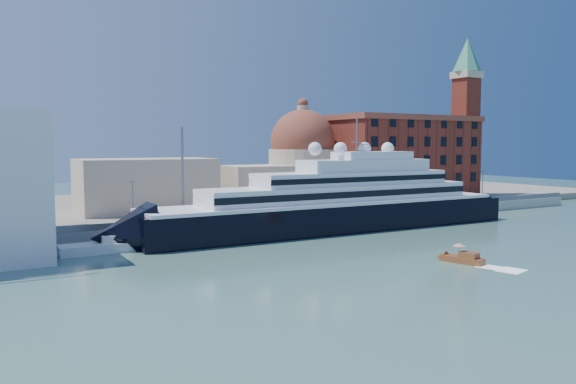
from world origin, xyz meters
TOP-DOWN VIEW (x-y plane):
  - ground at (0.00, 0.00)m, footprint 400.00×400.00m
  - quay at (0.00, 34.00)m, footprint 180.00×10.00m
  - land at (0.00, 75.00)m, footprint 260.00×72.00m
  - quay_fence at (0.00, 29.50)m, footprint 180.00×0.10m
  - superyacht at (5.03, 23.00)m, footprint 88.94×12.33m
  - service_barge at (-37.10, 22.40)m, footprint 13.11×4.54m
  - water_taxi at (6.62, -12.08)m, footprint 3.66×6.60m
  - warehouse at (52.00, 52.00)m, footprint 43.00×19.00m
  - campanile at (76.00, 52.00)m, footprint 8.40×8.40m
  - church at (6.39, 57.72)m, footprint 66.00×18.00m
  - lamp_posts at (-12.67, 32.27)m, footprint 120.80×2.40m

SIDE VIEW (x-z plane):
  - ground at x=0.00m, z-range 0.00..0.00m
  - water_taxi at x=6.62m, z-range -0.77..2.21m
  - service_barge at x=-37.10m, z-range -0.62..2.31m
  - land at x=0.00m, z-range 0.00..2.00m
  - quay at x=0.00m, z-range 0.00..2.50m
  - quay_fence at x=0.00m, z-range 2.50..3.70m
  - superyacht at x=5.03m, z-range -8.70..17.88m
  - lamp_posts at x=-12.67m, z-range 0.84..18.84m
  - church at x=6.39m, z-range -1.84..23.66m
  - warehouse at x=52.00m, z-range 2.16..25.41m
  - campanile at x=76.00m, z-range 5.26..52.26m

